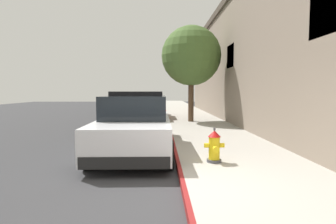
{
  "coord_description": "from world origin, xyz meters",
  "views": [
    {
      "loc": [
        -0.42,
        -4.39,
        1.69
      ],
      "look_at": [
        -0.19,
        4.7,
        1.0
      ],
      "focal_mm": 29.48,
      "sensor_mm": 36.0,
      "label": 1
    }
  ],
  "objects_px": {
    "fire_hydrant": "(214,146)",
    "street_tree": "(191,56)",
    "police_cruiser": "(136,125)",
    "parked_car_silver_ahead": "(149,107)"
  },
  "relations": [
    {
      "from": "police_cruiser",
      "to": "street_tree",
      "type": "relative_size",
      "value": 1.0
    },
    {
      "from": "police_cruiser",
      "to": "street_tree",
      "type": "height_order",
      "value": "street_tree"
    },
    {
      "from": "police_cruiser",
      "to": "fire_hydrant",
      "type": "bearing_deg",
      "value": -42.31
    },
    {
      "from": "parked_car_silver_ahead",
      "to": "street_tree",
      "type": "xyz_separation_m",
      "value": [
        2.27,
        -2.29,
        2.72
      ]
    },
    {
      "from": "parked_car_silver_ahead",
      "to": "fire_hydrant",
      "type": "xyz_separation_m",
      "value": [
        1.9,
        -10.44,
        -0.25
      ]
    },
    {
      "from": "parked_car_silver_ahead",
      "to": "street_tree",
      "type": "relative_size",
      "value": 1.0
    },
    {
      "from": "fire_hydrant",
      "to": "street_tree",
      "type": "height_order",
      "value": "street_tree"
    },
    {
      "from": "parked_car_silver_ahead",
      "to": "fire_hydrant",
      "type": "height_order",
      "value": "parked_car_silver_ahead"
    },
    {
      "from": "fire_hydrant",
      "to": "parked_car_silver_ahead",
      "type": "bearing_deg",
      "value": 100.32
    },
    {
      "from": "parked_car_silver_ahead",
      "to": "fire_hydrant",
      "type": "relative_size",
      "value": 6.37
    }
  ]
}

